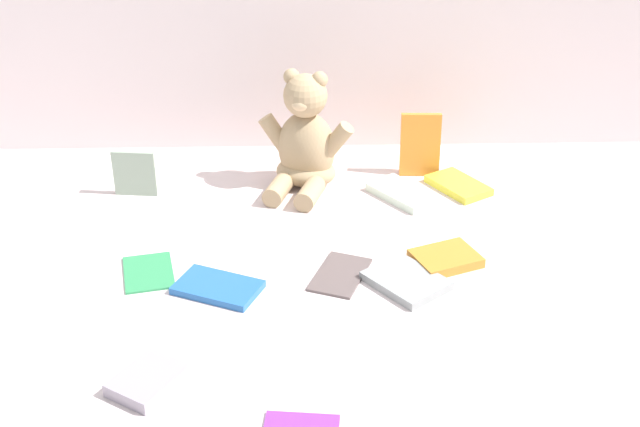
{
  "coord_description": "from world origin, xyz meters",
  "views": [
    {
      "loc": [
        -0.04,
        -1.34,
        0.78
      ],
      "look_at": [
        -0.01,
        -0.1,
        0.1
      ],
      "focal_mm": 47.62,
      "sensor_mm": 36.0,
      "label": 1
    }
  ],
  "objects_px": {
    "teddy_bear": "(305,144)",
    "book_case_0": "(218,287)",
    "book_case_1": "(458,185)",
    "book_case_10": "(340,273)",
    "book_case_7": "(148,381)",
    "book_case_2": "(135,173)",
    "book_case_3": "(403,194)",
    "book_case_5": "(148,271)",
    "book_case_4": "(446,259)",
    "book_case_8": "(420,145)",
    "book_case_6": "(406,281)"
  },
  "relations": [
    {
      "from": "teddy_bear",
      "to": "book_case_7",
      "type": "height_order",
      "value": "teddy_bear"
    },
    {
      "from": "book_case_8",
      "to": "book_case_10",
      "type": "distance_m",
      "value": 0.43
    },
    {
      "from": "book_case_5",
      "to": "book_case_7",
      "type": "xyz_separation_m",
      "value": [
        0.04,
        -0.29,
        0.01
      ]
    },
    {
      "from": "book_case_5",
      "to": "book_case_8",
      "type": "height_order",
      "value": "book_case_8"
    },
    {
      "from": "teddy_bear",
      "to": "book_case_7",
      "type": "distance_m",
      "value": 0.67
    },
    {
      "from": "book_case_2",
      "to": "book_case_10",
      "type": "xyz_separation_m",
      "value": [
        0.39,
        -0.31,
        -0.04
      ]
    },
    {
      "from": "book_case_3",
      "to": "book_case_7",
      "type": "distance_m",
      "value": 0.7
    },
    {
      "from": "teddy_bear",
      "to": "book_case_1",
      "type": "distance_m",
      "value": 0.32
    },
    {
      "from": "teddy_bear",
      "to": "book_case_0",
      "type": "height_order",
      "value": "teddy_bear"
    },
    {
      "from": "book_case_0",
      "to": "book_case_4",
      "type": "height_order",
      "value": "book_case_4"
    },
    {
      "from": "book_case_8",
      "to": "book_case_1",
      "type": "bearing_deg",
      "value": -42.83
    },
    {
      "from": "book_case_7",
      "to": "book_case_10",
      "type": "relative_size",
      "value": 0.77
    },
    {
      "from": "book_case_0",
      "to": "book_case_8",
      "type": "height_order",
      "value": "book_case_8"
    },
    {
      "from": "book_case_7",
      "to": "book_case_5",
      "type": "bearing_deg",
      "value": 131.18
    },
    {
      "from": "book_case_5",
      "to": "book_case_10",
      "type": "bearing_deg",
      "value": -15.23
    },
    {
      "from": "book_case_6",
      "to": "book_case_10",
      "type": "bearing_deg",
      "value": -53.63
    },
    {
      "from": "teddy_bear",
      "to": "book_case_10",
      "type": "height_order",
      "value": "teddy_bear"
    },
    {
      "from": "book_case_2",
      "to": "book_case_4",
      "type": "distance_m",
      "value": 0.64
    },
    {
      "from": "book_case_1",
      "to": "teddy_bear",
      "type": "bearing_deg",
      "value": 142.66
    },
    {
      "from": "book_case_0",
      "to": "book_case_10",
      "type": "bearing_deg",
      "value": 124.9
    },
    {
      "from": "teddy_bear",
      "to": "book_case_0",
      "type": "distance_m",
      "value": 0.42
    },
    {
      "from": "book_case_2",
      "to": "book_case_8",
      "type": "height_order",
      "value": "book_case_8"
    },
    {
      "from": "book_case_0",
      "to": "book_case_7",
      "type": "height_order",
      "value": "book_case_7"
    },
    {
      "from": "book_case_4",
      "to": "book_case_6",
      "type": "height_order",
      "value": "book_case_4"
    },
    {
      "from": "book_case_1",
      "to": "book_case_10",
      "type": "bearing_deg",
      "value": -160.7
    },
    {
      "from": "book_case_1",
      "to": "book_case_2",
      "type": "height_order",
      "value": "book_case_2"
    },
    {
      "from": "book_case_0",
      "to": "book_case_10",
      "type": "relative_size",
      "value": 1.07
    },
    {
      "from": "book_case_0",
      "to": "book_case_3",
      "type": "relative_size",
      "value": 0.99
    },
    {
      "from": "book_case_2",
      "to": "book_case_7",
      "type": "xyz_separation_m",
      "value": [
        0.11,
        -0.59,
        -0.04
      ]
    },
    {
      "from": "book_case_2",
      "to": "book_case_3",
      "type": "distance_m",
      "value": 0.53
    },
    {
      "from": "book_case_3",
      "to": "book_case_8",
      "type": "bearing_deg",
      "value": -150.58
    },
    {
      "from": "book_case_0",
      "to": "book_case_8",
      "type": "xyz_separation_m",
      "value": [
        0.39,
        0.43,
        0.06
      ]
    },
    {
      "from": "book_case_7",
      "to": "book_case_2",
      "type": "bearing_deg",
      "value": 133.3
    },
    {
      "from": "book_case_3",
      "to": "book_case_7",
      "type": "bearing_deg",
      "value": 15.59
    },
    {
      "from": "book_case_0",
      "to": "book_case_4",
      "type": "relative_size",
      "value": 1.26
    },
    {
      "from": "book_case_0",
      "to": "book_case_6",
      "type": "bearing_deg",
      "value": 115.76
    },
    {
      "from": "book_case_0",
      "to": "book_case_7",
      "type": "relative_size",
      "value": 1.38
    },
    {
      "from": "book_case_3",
      "to": "book_case_10",
      "type": "height_order",
      "value": "book_case_3"
    },
    {
      "from": "book_case_1",
      "to": "book_case_10",
      "type": "relative_size",
      "value": 0.99
    },
    {
      "from": "teddy_bear",
      "to": "book_case_2",
      "type": "distance_m",
      "value": 0.34
    },
    {
      "from": "book_case_0",
      "to": "book_case_10",
      "type": "xyz_separation_m",
      "value": [
        0.2,
        0.04,
        -0.0
      ]
    },
    {
      "from": "book_case_5",
      "to": "book_case_0",
      "type": "bearing_deg",
      "value": -36.76
    },
    {
      "from": "book_case_1",
      "to": "book_case_8",
      "type": "bearing_deg",
      "value": 102.93
    },
    {
      "from": "book_case_2",
      "to": "book_case_3",
      "type": "bearing_deg",
      "value": 3.25
    },
    {
      "from": "book_case_1",
      "to": "book_case_4",
      "type": "xyz_separation_m",
      "value": [
        -0.07,
        -0.28,
        0.0
      ]
    },
    {
      "from": "book_case_8",
      "to": "book_case_2",
      "type": "bearing_deg",
      "value": -169.95
    },
    {
      "from": "book_case_4",
      "to": "book_case_10",
      "type": "bearing_deg",
      "value": 79.15
    },
    {
      "from": "book_case_6",
      "to": "book_case_7",
      "type": "bearing_deg",
      "value": -6.12
    },
    {
      "from": "book_case_2",
      "to": "book_case_6",
      "type": "distance_m",
      "value": 0.6
    },
    {
      "from": "teddy_bear",
      "to": "book_case_5",
      "type": "distance_m",
      "value": 0.43
    }
  ]
}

